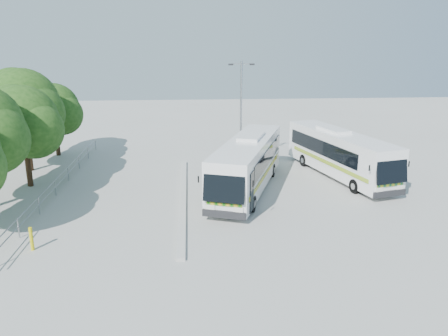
{
  "coord_description": "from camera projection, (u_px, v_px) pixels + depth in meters",
  "views": [
    {
      "loc": [
        -1.8,
        -22.81,
        8.9
      ],
      "look_at": [
        0.13,
        1.37,
        1.99
      ],
      "focal_mm": 35.0,
      "sensor_mm": 36.0,
      "label": 1
    }
  ],
  "objects": [
    {
      "name": "coach_adjacent",
      "position": [
        339.0,
        153.0,
        30.03
      ],
      "size": [
        4.73,
        11.2,
        3.05
      ],
      "rotation": [
        0.0,
        0.0,
        0.24
      ],
      "color": "white",
      "rests_on": "ground"
    },
    {
      "name": "kerb_divider",
      "position": [
        183.0,
        197.0,
        26.16
      ],
      "size": [
        0.4,
        16.0,
        0.15
      ],
      "primitive_type": "cube",
      "color": "#B2B2AD",
      "rests_on": "ground"
    },
    {
      "name": "tree_far_e",
      "position": [
        55.0,
        108.0,
        35.16
      ],
      "size": [
        4.54,
        4.28,
        5.92
      ],
      "color": "#382314",
      "rests_on": "ground"
    },
    {
      "name": "lamppost",
      "position": [
        241.0,
        109.0,
        32.04
      ],
      "size": [
        1.89,
        0.3,
        7.73
      ],
      "rotation": [
        0.0,
        0.0,
        0.06
      ],
      "color": "#999CA1",
      "rests_on": "ground"
    },
    {
      "name": "railing",
      "position": [
        60.0,
        179.0,
        27.31
      ],
      "size": [
        0.06,
        22.0,
        1.0
      ],
      "color": "gray",
      "rests_on": "ground"
    },
    {
      "name": "bollard",
      "position": [
        31.0,
        239.0,
        19.4
      ],
      "size": [
        0.19,
        0.19,
        1.09
      ],
      "primitive_type": "cylinder",
      "rotation": [
        0.0,
        0.0,
        -0.31
      ],
      "color": "#CBB80B",
      "rests_on": "ground"
    },
    {
      "name": "tree_far_d",
      "position": [
        24.0,
        104.0,
        30.54
      ],
      "size": [
        5.62,
        5.3,
        7.33
      ],
      "color": "#382314",
      "rests_on": "ground"
    },
    {
      "name": "tree_far_c",
      "position": [
        24.0,
        121.0,
        27.23
      ],
      "size": [
        4.97,
        4.69,
        6.49
      ],
      "color": "#382314",
      "rests_on": "ground"
    },
    {
      "name": "coach_main",
      "position": [
        248.0,
        163.0,
        27.16
      ],
      "size": [
        6.01,
        11.56,
        3.18
      ],
      "rotation": [
        0.0,
        0.0,
        -0.35
      ],
      "color": "silver",
      "rests_on": "ground"
    },
    {
      "name": "ground",
      "position": [
        224.0,
        209.0,
        24.44
      ],
      "size": [
        100.0,
        100.0,
        0.0
      ],
      "primitive_type": "plane",
      "color": "#A4A49E",
      "rests_on": "ground"
    }
  ]
}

